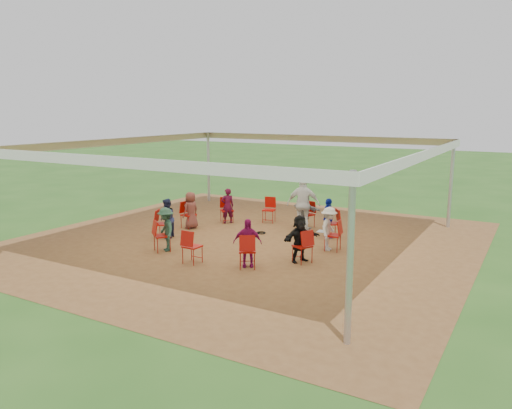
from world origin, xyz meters
The scene contains 26 objects.
ground centered at (0.00, 0.00, 0.00)m, with size 80.00×80.00×0.00m, color #2A571B.
dirt_patch centered at (0.00, 0.00, 0.01)m, with size 13.00×13.00×0.00m, color brown.
tent centered at (0.00, 0.00, 2.37)m, with size 10.33×10.33×3.00m.
chair_0 centered at (2.65, 0.29, 0.45)m, with size 0.42×0.44×0.90m, color #9F0C05, non-canonical shape.
chair_1 centered at (2.07, 1.68, 0.45)m, with size 0.42×0.44×0.90m, color #9F0C05, non-canonical shape.
chair_2 centered at (0.83, 2.53, 0.45)m, with size 0.42×0.44×0.90m, color #9F0C05, non-canonical shape.
chair_3 centered at (-0.67, 2.58, 0.45)m, with size 0.42×0.44×0.90m, color #9F0C05, non-canonical shape.
chair_4 centered at (-1.95, 1.81, 0.45)m, with size 0.42×0.44×0.90m, color #9F0C05, non-canonical shape.
chair_5 centered at (-2.62, 0.46, 0.45)m, with size 0.42×0.44×0.90m, color #9F0C05, non-canonical shape.
chair_6 centered at (-2.46, -1.03, 0.45)m, with size 0.42×0.44×0.90m, color #9F0C05, non-canonical shape.
chair_7 centered at (-1.51, -2.19, 0.45)m, with size 0.42×0.44×0.90m, color #9F0C05, non-canonical shape.
chair_8 centered at (-0.09, -2.66, 0.45)m, with size 0.42×0.44×0.90m, color #9F0C05, non-canonical shape.
chair_9 centered at (1.37, -2.29, 0.45)m, with size 0.42×0.44×0.90m, color #9F0C05, non-canonical shape.
chair_10 centered at (2.38, -1.18, 0.45)m, with size 0.42×0.44×0.90m, color #9F0C05, non-canonical shape.
person_seated_0 centered at (2.53, 0.28, 0.63)m, with size 0.81×0.40×1.25m, color beige.
person_seated_1 centered at (1.98, 1.60, 0.63)m, with size 0.73×0.38×1.25m, color #0C1D95.
person_seated_2 centered at (0.80, 2.42, 0.63)m, with size 1.16×0.43×1.25m, color slate.
person_seated_3 centered at (-1.87, 1.73, 0.63)m, with size 0.46×0.30×1.25m, color #3F081E.
person_seated_4 centered at (-2.50, 0.44, 0.63)m, with size 0.61×0.34×1.25m, color brown.
person_seated_5 centered at (-2.35, -0.98, 0.63)m, with size 0.61×0.35×1.25m, color #1E2346.
person_seated_6 centered at (-1.44, -2.09, 0.63)m, with size 0.81×0.40×1.25m, color #244633.
person_seated_7 centered at (1.30, -2.18, 0.63)m, with size 0.73×0.38×1.25m, color #8E1050.
person_seated_8 centered at (2.28, -1.13, 0.63)m, with size 1.16×0.43×1.25m, color black.
standing_person centered at (0.96, 1.94, 0.92)m, with size 1.08×0.55×1.83m, color silver.
cable_coil centered at (-0.11, 1.03, 0.02)m, with size 0.40×0.40×0.03m.
laptop centered at (2.36, 0.26, 0.59)m, with size 0.28×0.34×0.21m.
Camera 1 is at (7.65, -12.69, 3.95)m, focal length 35.00 mm.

